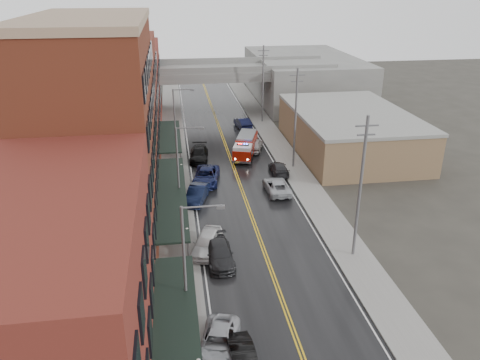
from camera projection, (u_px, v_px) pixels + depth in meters
road at (241, 187)px, 51.63m from camera, size 11.00×160.00×0.02m
sidewalk_left at (174, 191)px, 50.62m from camera, size 3.00×160.00×0.15m
sidewalk_right at (305, 183)px, 52.58m from camera, size 3.00×160.00×0.15m
curb_left at (190, 190)px, 50.85m from camera, size 0.30×160.00×0.15m
curb_right at (291, 184)px, 52.36m from camera, size 0.30×160.00×0.15m
brick_building_a at (59, 302)px, 23.85m from camera, size 9.00×18.00×12.00m
brick_building_b at (99, 134)px, 39.93m from camera, size 9.00×20.00×18.00m
brick_building_c at (119, 102)px, 56.43m from camera, size 9.00×15.00×15.00m
brick_building_far at (130, 85)px, 72.93m from camera, size 9.00×20.00×12.00m
tan_building at (349, 132)px, 61.87m from camera, size 14.00×22.00×5.00m
right_far_block at (303, 77)px, 88.81m from camera, size 18.00×30.00×8.00m
awning_0 at (176, 337)px, 25.82m from camera, size 2.60×16.00×3.09m
awning_1 at (172, 193)px, 43.09m from camera, size 2.60×18.00×3.09m
awning_2 at (170, 136)px, 58.99m from camera, size 2.60×13.00×3.09m
globe_lamp_1 at (187, 237)px, 37.14m from camera, size 0.44×0.44×3.12m
globe_lamp_2 at (182, 171)px, 49.86m from camera, size 0.44×0.44×3.12m
street_lamp_0 at (188, 262)px, 28.71m from camera, size 2.64×0.22×9.00m
street_lamp_1 at (181, 167)px, 43.25m from camera, size 2.64×0.22×9.00m
street_lamp_2 at (177, 120)px, 57.79m from camera, size 2.64×0.22×9.00m
utility_pole_0 at (360, 186)px, 36.47m from camera, size 1.80×0.24×12.00m
utility_pole_1 at (295, 117)px, 54.65m from camera, size 1.80×0.24×12.00m
utility_pole_2 at (263, 83)px, 72.82m from camera, size 1.80×0.24×12.00m
overpass at (213, 78)px, 78.35m from camera, size 40.00×10.00×7.50m
fire_truck at (246, 145)px, 60.32m from camera, size 4.48×7.59×2.64m
parked_car_left_1 at (243, 360)px, 27.32m from camera, size 1.79×4.31×1.39m
parked_car_left_2 at (219, 342)px, 28.70m from camera, size 3.43×5.22×1.34m
parked_car_left_3 at (220, 253)px, 37.82m from camera, size 2.28×5.24×1.50m
parked_car_left_4 at (207, 242)px, 39.23m from camera, size 3.46×5.30×1.68m
parked_car_left_5 at (197, 194)px, 48.10m from camera, size 3.08×5.21×1.62m
parked_car_left_6 at (206, 176)px, 52.52m from camera, size 3.70×6.25×1.63m
parked_car_left_7 at (199, 154)px, 59.14m from camera, size 2.82×5.71×1.60m
parked_car_right_0 at (277, 186)px, 50.20m from camera, size 2.45×5.21×1.44m
parked_car_right_1 at (279, 168)px, 55.00m from camera, size 2.02×4.70×1.35m
parked_car_right_2 at (255, 145)px, 62.52m from camera, size 3.21×5.13×1.63m
parked_car_right_3 at (243, 123)px, 71.97m from camera, size 2.38×5.11×1.62m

